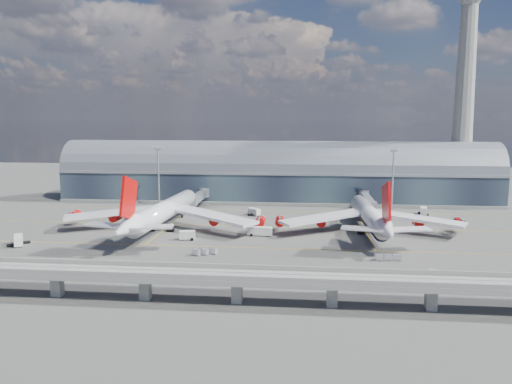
# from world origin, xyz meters

# --- Properties ---
(ground) EXTENTS (500.00, 500.00, 0.00)m
(ground) POSITION_xyz_m (0.00, 0.00, 0.00)
(ground) COLOR #474744
(ground) RESTS_ON ground
(taxi_lines) EXTENTS (200.00, 80.12, 0.01)m
(taxi_lines) POSITION_xyz_m (0.00, 22.11, 0.01)
(taxi_lines) COLOR gold
(taxi_lines) RESTS_ON ground
(terminal) EXTENTS (200.00, 30.00, 28.00)m
(terminal) POSITION_xyz_m (0.00, 77.99, 11.34)
(terminal) COLOR #202736
(terminal) RESTS_ON ground
(control_tower) EXTENTS (19.00, 19.00, 103.00)m
(control_tower) POSITION_xyz_m (85.00, 83.00, 51.64)
(control_tower) COLOR gray
(control_tower) RESTS_ON ground
(guideway) EXTENTS (220.00, 8.50, 7.20)m
(guideway) POSITION_xyz_m (-0.00, -55.00, 5.29)
(guideway) COLOR gray
(guideway) RESTS_ON ground
(floodlight_mast_left) EXTENTS (3.00, 0.70, 25.70)m
(floodlight_mast_left) POSITION_xyz_m (-50.00, 55.00, 13.63)
(floodlight_mast_left) COLOR gray
(floodlight_mast_left) RESTS_ON ground
(floodlight_mast_right) EXTENTS (3.00, 0.70, 25.70)m
(floodlight_mast_right) POSITION_xyz_m (50.00, 55.00, 13.63)
(floodlight_mast_right) COLOR gray
(floodlight_mast_right) RESTS_ON ground
(airliner_left) EXTENTS (71.53, 75.15, 22.90)m
(airliner_left) POSITION_xyz_m (-35.28, 10.02, 6.54)
(airliner_left) COLOR white
(airliner_left) RESTS_ON ground
(airliner_right) EXTENTS (64.66, 67.58, 21.44)m
(airliner_right) POSITION_xyz_m (35.97, 13.57, 5.56)
(airliner_right) COLOR white
(airliner_right) RESTS_ON ground
(jet_bridge_left) EXTENTS (4.40, 28.00, 7.25)m
(jet_bridge_left) POSITION_xyz_m (-31.64, 53.12, 5.18)
(jet_bridge_left) COLOR gray
(jet_bridge_left) RESTS_ON ground
(jet_bridge_right) EXTENTS (4.40, 32.00, 7.25)m
(jet_bridge_right) POSITION_xyz_m (39.38, 51.18, 5.18)
(jet_bridge_right) COLOR gray
(jet_bridge_right) RESTS_ON ground
(service_truck_0) EXTENTS (5.66, 7.41, 2.98)m
(service_truck_0) POSITION_xyz_m (-73.52, -14.52, 1.54)
(service_truck_0) COLOR silver
(service_truck_0) RESTS_ON ground
(service_truck_1) EXTENTS (5.42, 3.26, 2.94)m
(service_truck_1) POSITION_xyz_m (-23.52, -2.42, 1.48)
(service_truck_1) COLOR silver
(service_truck_1) RESTS_ON ground
(service_truck_2) EXTENTS (8.33, 2.97, 2.97)m
(service_truck_2) POSITION_xyz_m (-0.93, 5.42, 1.55)
(service_truck_2) COLOR silver
(service_truck_2) RESTS_ON ground
(service_truck_3) EXTENTS (4.44, 6.32, 2.85)m
(service_truck_3) POSITION_xyz_m (39.25, 17.18, 1.46)
(service_truck_3) COLOR silver
(service_truck_3) RESTS_ON ground
(service_truck_4) EXTENTS (3.51, 5.76, 3.11)m
(service_truck_4) POSITION_xyz_m (61.41, 47.61, 1.57)
(service_truck_4) COLOR silver
(service_truck_4) RESTS_ON ground
(service_truck_5) EXTENTS (5.54, 5.61, 2.75)m
(service_truck_5) POSITION_xyz_m (-6.43, 40.05, 1.41)
(service_truck_5) COLOR silver
(service_truck_5) RESTS_ON ground
(cargo_train_0) EXTENTS (7.30, 4.23, 1.63)m
(cargo_train_0) POSITION_xyz_m (-14.25, -19.19, 0.85)
(cargo_train_0) COLOR gray
(cargo_train_0) RESTS_ON ground
(cargo_train_1) EXTENTS (7.23, 2.25, 1.59)m
(cargo_train_1) POSITION_xyz_m (36.99, -19.67, 0.83)
(cargo_train_1) COLOR gray
(cargo_train_1) RESTS_ON ground
(cargo_train_2) EXTENTS (10.72, 6.65, 1.86)m
(cargo_train_2) POSITION_xyz_m (42.03, -35.34, 0.97)
(cargo_train_2) COLOR gray
(cargo_train_2) RESTS_ON ground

